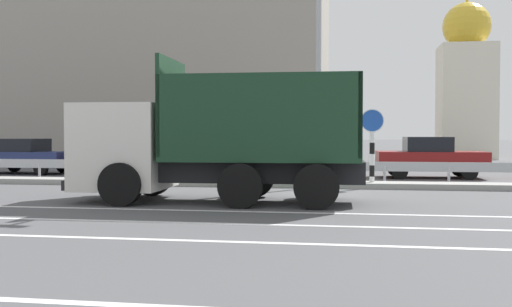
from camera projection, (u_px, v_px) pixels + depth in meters
ground_plane at (316, 195)px, 16.89m from camera, size 320.00×320.00×0.00m
lane_strip_0 at (204, 211)px, 13.37m from camera, size 63.08×0.16×0.01m
lane_strip_1 at (181, 222)px, 11.59m from camera, size 63.08×0.16×0.01m
lane_strip_2 at (148, 239)px, 9.74m from camera, size 63.08×0.16×0.01m
lane_strip_3 at (30, 301)px, 6.16m from camera, size 63.08×0.16×0.01m
median_island at (321, 184)px, 19.28m from camera, size 34.69×1.10×0.18m
median_guardrail at (322, 167)px, 20.43m from camera, size 63.08×0.09×0.78m
dump_truck at (184, 150)px, 15.23m from camera, size 7.31×2.93×3.62m
median_road_sign at (372, 146)px, 18.98m from camera, size 0.73×0.16×2.51m
street_lamp_1 at (318, 29)px, 18.90m from camera, size 0.72×2.06×9.15m
parked_car_2 at (26, 156)px, 25.81m from camera, size 4.02×2.11×1.51m
parked_car_3 at (126, 158)px, 24.89m from camera, size 4.07×2.12×1.37m
parked_car_4 at (269, 158)px, 23.72m from camera, size 4.78×2.04×1.50m
parked_car_5 at (430, 158)px, 23.32m from camera, size 4.17×2.13×1.60m
background_building_0 at (165, 67)px, 40.12m from camera, size 21.32×13.68×12.43m
church_tower at (466, 83)px, 41.08m from camera, size 3.60×3.60×11.58m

